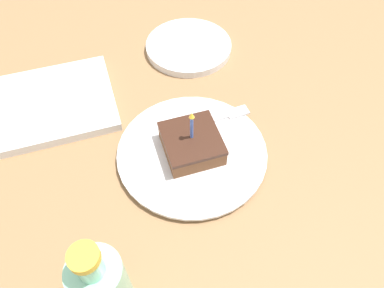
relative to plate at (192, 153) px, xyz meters
name	(u,v)px	position (x,y,z in m)	size (l,w,h in m)	color
ground_plane	(191,150)	(0.01, 0.03, -0.03)	(2.40, 2.40, 0.04)	olive
plate	(192,153)	(0.00, 0.00, 0.00)	(0.29, 0.29, 0.02)	silver
cake_slice	(192,143)	(0.00, 0.00, 0.03)	(0.10, 0.11, 0.11)	brown
fork	(213,119)	(0.06, 0.06, 0.01)	(0.18, 0.03, 0.00)	silver
bottle	(102,286)	(-0.20, -0.22, 0.07)	(0.07, 0.07, 0.19)	#8CD1B2
side_plate	(189,47)	(0.09, 0.31, 0.00)	(0.21, 0.21, 0.02)	silver
marble_board	(49,104)	(-0.25, 0.21, 0.00)	(0.27, 0.22, 0.02)	silver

